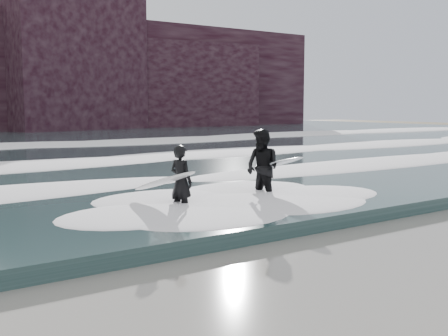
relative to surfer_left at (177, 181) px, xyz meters
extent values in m
cube|color=#273F3F|center=(2.47, 23.13, -0.65)|extent=(90.00, 52.00, 0.30)
ellipsoid|color=white|center=(2.47, 3.13, -0.40)|extent=(60.00, 3.20, 0.20)
ellipsoid|color=white|center=(2.47, 10.13, -0.38)|extent=(60.00, 4.00, 0.24)
ellipsoid|color=white|center=(2.47, 19.13, -0.35)|extent=(60.00, 4.80, 0.30)
imported|color=black|center=(0.10, -0.01, -0.01)|extent=(0.52, 0.66, 1.58)
ellipsoid|color=white|center=(-0.30, 0.04, 0.02)|extent=(0.84, 2.05, 0.68)
imported|color=black|center=(2.44, 0.07, 0.13)|extent=(0.83, 1.00, 1.85)
ellipsoid|color=silver|center=(2.86, 0.07, 0.20)|extent=(0.57, 1.96, 0.58)
camera|label=1|loc=(-6.09, -10.33, 1.65)|focal=45.00mm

